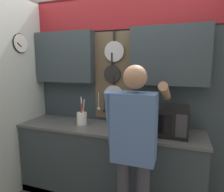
{
  "coord_description": "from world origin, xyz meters",
  "views": [
    {
      "loc": [
        0.83,
        -2.19,
        1.67
      ],
      "look_at": [
        -0.01,
        0.18,
        1.27
      ],
      "focal_mm": 32.0,
      "sensor_mm": 36.0,
      "label": 1
    }
  ],
  "objects_px": {
    "utensil_crock": "(82,118)",
    "person": "(134,141)",
    "knife_block": "(134,123)",
    "microwave": "(165,120)"
  },
  "relations": [
    {
      "from": "utensil_crock",
      "to": "microwave",
      "type": "bearing_deg",
      "value": -0.13
    },
    {
      "from": "microwave",
      "to": "person",
      "type": "distance_m",
      "value": 0.58
    },
    {
      "from": "utensil_crock",
      "to": "person",
      "type": "relative_size",
      "value": 0.21
    },
    {
      "from": "microwave",
      "to": "utensil_crock",
      "type": "relative_size",
      "value": 1.37
    },
    {
      "from": "microwave",
      "to": "knife_block",
      "type": "xyz_separation_m",
      "value": [
        -0.35,
        0.0,
        -0.07
      ]
    },
    {
      "from": "knife_block",
      "to": "person",
      "type": "height_order",
      "value": "person"
    },
    {
      "from": "utensil_crock",
      "to": "person",
      "type": "xyz_separation_m",
      "value": [
        0.8,
        -0.53,
        -0.01
      ]
    },
    {
      "from": "person",
      "to": "utensil_crock",
      "type": "bearing_deg",
      "value": 146.51
    },
    {
      "from": "microwave",
      "to": "knife_block",
      "type": "bearing_deg",
      "value": 179.96
    },
    {
      "from": "microwave",
      "to": "knife_block",
      "type": "relative_size",
      "value": 1.95
    }
  ]
}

